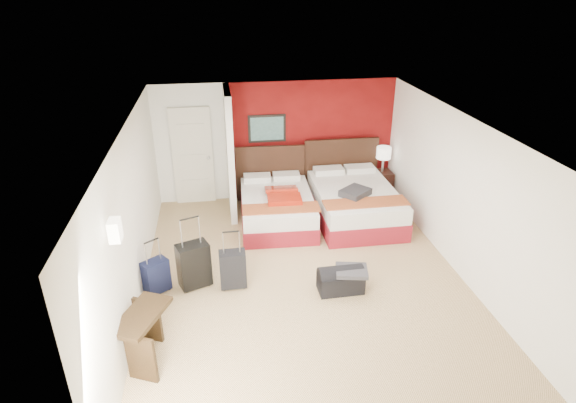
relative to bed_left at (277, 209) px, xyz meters
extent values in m
plane|color=#D4B582|center=(0.17, -1.96, -0.29)|extent=(6.50, 6.50, 0.00)
cube|color=white|center=(0.17, 1.29, 0.96)|extent=(5.00, 0.04, 2.50)
cube|color=white|center=(-2.33, -1.96, 0.96)|extent=(0.04, 6.50, 2.50)
cube|color=black|center=(-0.03, 1.23, 1.26)|extent=(0.78, 0.03, 0.58)
cube|color=white|center=(-2.21, -3.46, 1.61)|extent=(0.12, 0.20, 0.24)
cube|color=maroon|center=(0.92, 1.27, 0.96)|extent=(3.50, 0.04, 2.50)
cube|color=silver|center=(-0.83, 0.65, 0.96)|extent=(0.12, 1.20, 2.50)
cube|color=silver|center=(-1.58, 1.24, 0.73)|extent=(0.82, 0.06, 2.05)
cube|color=white|center=(0.00, 0.00, 0.00)|extent=(1.46, 2.02, 0.59)
cube|color=white|center=(1.53, -0.07, 0.03)|extent=(1.53, 2.18, 0.65)
cube|color=#A7200E|center=(0.10, -0.10, 0.35)|extent=(0.66, 0.89, 0.11)
cube|color=#313136|center=(1.43, -0.37, 0.42)|extent=(0.66, 0.65, 0.12)
cube|color=black|center=(2.40, 0.88, 0.00)|extent=(0.43, 0.43, 0.58)
cylinder|color=white|center=(2.40, 0.88, 0.57)|extent=(0.34, 0.34, 0.55)
cube|color=black|center=(-1.54, -1.89, 0.06)|extent=(0.55, 0.44, 0.71)
cube|color=black|center=(-0.95, -2.01, 0.00)|extent=(0.40, 0.25, 0.59)
cube|color=black|center=(-2.11, -1.96, -0.03)|extent=(0.44, 0.40, 0.52)
cube|color=black|center=(0.66, -2.36, -0.12)|extent=(0.69, 0.38, 0.34)
cube|color=#3B3A3F|center=(0.81, -2.41, 0.08)|extent=(0.54, 0.48, 0.06)
cube|color=black|center=(-2.11, -3.38, 0.05)|extent=(0.72, 0.93, 0.69)
camera|label=1|loc=(-1.06, -8.15, 4.06)|focal=29.47mm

